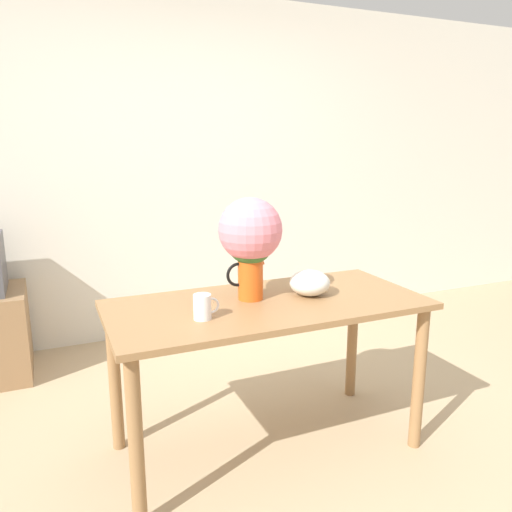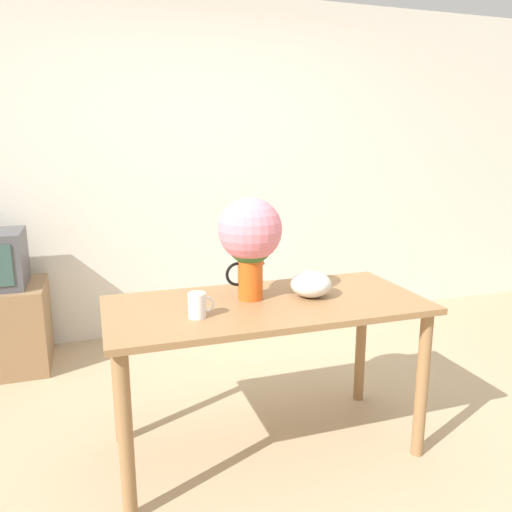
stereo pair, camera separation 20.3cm
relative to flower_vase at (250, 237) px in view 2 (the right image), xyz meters
The scene contains 6 objects.
ground_plane 1.13m from the flower_vase, 72.09° to the right, with size 12.00×12.00×0.00m, color tan.
wall_back 1.73m from the flower_vase, 86.54° to the left, with size 8.00×0.05×2.60m.
table 0.43m from the flower_vase, 51.43° to the right, with size 1.51×0.70×0.77m.
flower_vase is the anchor object (origin of this frame).
coffee_mug 0.43m from the flower_vase, 148.64° to the right, with size 0.12×0.08×0.11m.
white_bowl 0.39m from the flower_vase, 11.39° to the right, with size 0.20×0.20×0.13m.
Camera 2 is at (-0.80, -1.88, 1.52)m, focal length 35.00 mm.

